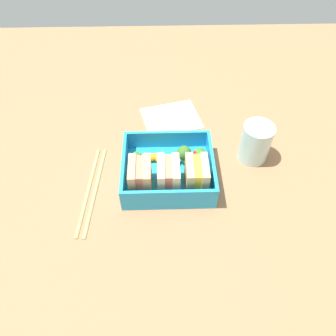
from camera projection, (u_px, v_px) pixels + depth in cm
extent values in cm
cube|color=#916644|center=(168.00, 180.00, 64.30)|extent=(120.00, 120.00, 2.00)
cube|color=#2096CF|center=(168.00, 175.00, 63.07)|extent=(16.95, 14.91, 1.20)
cube|color=#2096CF|center=(169.00, 198.00, 56.51)|extent=(16.95, 0.60, 3.97)
cube|color=#2096CF|center=(167.00, 139.00, 65.65)|extent=(16.95, 0.60, 3.97)
cube|color=#2096CF|center=(212.00, 165.00, 61.22)|extent=(0.60, 13.71, 3.97)
cube|color=#2096CF|center=(124.00, 167.00, 60.94)|extent=(0.60, 13.71, 3.97)
cube|color=tan|center=(204.00, 175.00, 58.59)|extent=(1.31, 5.90, 5.82)
cube|color=yellow|center=(197.00, 175.00, 58.57)|extent=(1.31, 5.43, 5.35)
cube|color=tan|center=(189.00, 175.00, 58.55)|extent=(1.31, 5.90, 5.82)
cube|color=beige|center=(176.00, 175.00, 58.51)|extent=(1.31, 5.90, 5.82)
cube|color=#D87259|center=(168.00, 176.00, 58.48)|extent=(1.31, 5.43, 5.35)
cube|color=beige|center=(161.00, 176.00, 58.46)|extent=(1.31, 5.90, 5.82)
cube|color=tan|center=(148.00, 176.00, 58.42)|extent=(1.31, 5.90, 5.82)
cube|color=#D87259|center=(140.00, 176.00, 58.40)|extent=(1.31, 5.43, 5.35)
cube|color=tan|center=(133.00, 176.00, 58.38)|extent=(1.31, 5.90, 5.82)
sphere|color=red|center=(200.00, 156.00, 63.53)|extent=(2.90, 2.90, 2.90)
cone|color=#30882C|center=(200.00, 149.00, 62.18)|extent=(1.74, 1.74, 0.60)
cylinder|color=#89C269|center=(184.00, 159.00, 64.00)|extent=(1.09, 1.09, 1.41)
sphere|color=#366826|center=(184.00, 153.00, 62.69)|extent=(2.85, 2.85, 2.85)
cylinder|color=orange|center=(166.00, 161.00, 63.79)|extent=(4.66, 2.01, 1.24)
cylinder|color=orange|center=(152.00, 157.00, 64.12)|extent=(4.67, 2.27, 1.56)
sphere|color=red|center=(137.00, 158.00, 63.41)|extent=(2.41, 2.41, 2.41)
cone|color=#3F942C|center=(136.00, 153.00, 62.25)|extent=(1.44, 1.44, 0.60)
cylinder|color=tan|center=(95.00, 189.00, 61.20)|extent=(2.31, 20.40, 0.70)
cylinder|color=tan|center=(88.00, 189.00, 61.25)|extent=(2.31, 20.40, 0.70)
cylinder|color=silver|center=(255.00, 142.00, 63.88)|extent=(5.99, 5.99, 8.06)
cube|color=silver|center=(171.00, 118.00, 74.16)|extent=(14.43, 12.79, 0.40)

